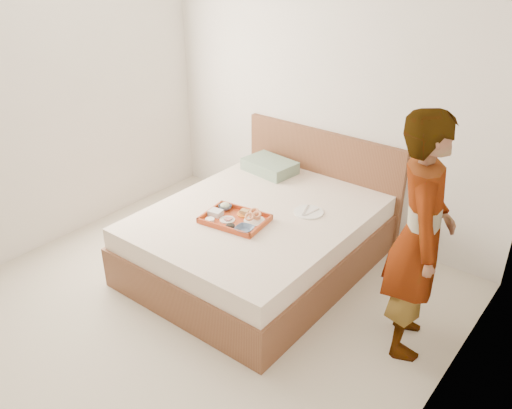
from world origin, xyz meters
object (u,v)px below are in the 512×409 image
object	(u,v)px
tray	(235,219)
dinner_plate	(309,212)
person	(420,237)
bed	(259,239)

from	to	relation	value
tray	dinner_plate	bearing A→B (deg)	43.82
person	bed	bearing A→B (deg)	61.10
dinner_plate	person	size ratio (longest dim) A/B	0.14
person	tray	bearing A→B (deg)	71.23
bed	person	bearing A→B (deg)	-4.42
dinner_plate	person	world-z (taller)	person
dinner_plate	person	bearing A→B (deg)	-17.96
bed	person	distance (m)	1.50
bed	tray	size ratio (longest dim) A/B	4.06
bed	tray	world-z (taller)	tray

